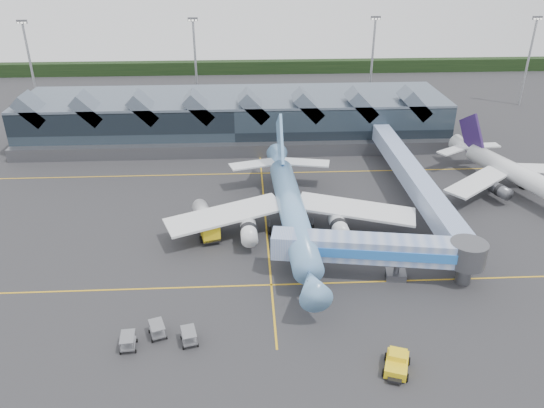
{
  "coord_description": "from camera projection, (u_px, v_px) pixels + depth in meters",
  "views": [
    {
      "loc": [
        -2.87,
        -63.94,
        40.02
      ],
      "look_at": [
        0.78,
        5.14,
        5.0
      ],
      "focal_mm": 35.0,
      "sensor_mm": 36.0,
      "label": 1
    }
  ],
  "objects": [
    {
      "name": "jet_bridge",
      "position": [
        389.0,
        251.0,
        67.64
      ],
      "size": [
        27.09,
        7.98,
        6.03
      ],
      "rotation": [
        0.0,
        0.0,
        -0.16
      ],
      "color": "#7993CA",
      "rests_on": "ground"
    },
    {
      "name": "terminal",
      "position": [
        235.0,
        118.0,
        114.92
      ],
      "size": [
        90.0,
        22.25,
        12.52
      ],
      "color": "black",
      "rests_on": "ground"
    },
    {
      "name": "taxi_stripes",
      "position": [
        265.0,
        218.0,
        84.08
      ],
      "size": [
        120.0,
        60.0,
        0.01
      ],
      "color": "gold",
      "rests_on": "ground"
    },
    {
      "name": "main_airliner",
      "position": [
        291.0,
        207.0,
        78.47
      ],
      "size": [
        37.96,
        43.64,
        14.02
      ],
      "rotation": [
        0.0,
        0.0,
        0.04
      ],
      "color": "#6FA0E2",
      "rests_on": "ground"
    },
    {
      "name": "light_masts",
      "position": [
        344.0,
        65.0,
        126.47
      ],
      "size": [
        132.4,
        42.56,
        22.45
      ],
      "color": "#97999F",
      "rests_on": "ground"
    },
    {
      "name": "ground",
      "position": [
        268.0,
        252.0,
        75.17
      ],
      "size": [
        260.0,
        260.0,
        0.0
      ],
      "primitive_type": "plane",
      "color": "#2D2D30",
      "rests_on": "ground"
    },
    {
      "name": "pushback_tug",
      "position": [
        397.0,
        363.0,
        54.41
      ],
      "size": [
        3.56,
        4.5,
        1.81
      ],
      "rotation": [
        0.0,
        0.0,
        -0.35
      ],
      "color": "yellow",
      "rests_on": "ground"
    },
    {
      "name": "regional_jet",
      "position": [
        514.0,
        172.0,
        91.67
      ],
      "size": [
        28.03,
        31.4,
        11.03
      ],
      "rotation": [
        0.0,
        0.0,
        0.32
      ],
      "color": "white",
      "rests_on": "ground"
    },
    {
      "name": "tree_line_far",
      "position": [
        253.0,
        67.0,
        172.27
      ],
      "size": [
        260.0,
        4.0,
        4.0
      ],
      "primitive_type": "cube",
      "color": "black",
      "rests_on": "ground"
    },
    {
      "name": "baggage_carts",
      "position": [
        158.0,
        335.0,
        58.05
      ],
      "size": [
        8.37,
        4.41,
        1.65
      ],
      "rotation": [
        0.0,
        0.0,
        0.24
      ],
      "color": "gray",
      "rests_on": "ground"
    },
    {
      "name": "fuel_truck",
      "position": [
        205.0,
        219.0,
        79.83
      ],
      "size": [
        4.86,
        10.13,
        3.39
      ],
      "rotation": [
        0.0,
        0.0,
        0.26
      ],
      "color": "black",
      "rests_on": "ground"
    }
  ]
}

